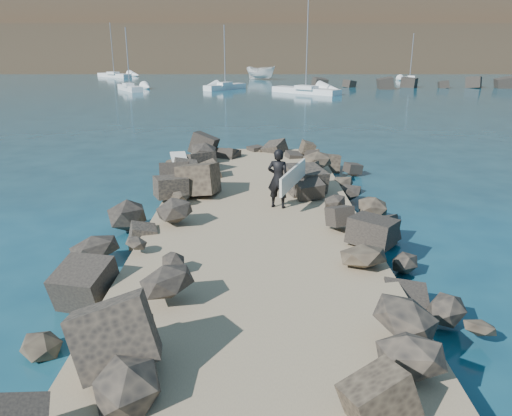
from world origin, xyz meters
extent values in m
plane|color=#0F384C|center=(0.00, 0.00, 0.00)|extent=(800.00, 800.00, 0.00)
cube|color=#8C7759|center=(0.00, -2.00, 0.30)|extent=(6.00, 26.00, 0.60)
cube|color=black|center=(-2.90, -1.50, 0.50)|extent=(2.60, 22.00, 1.00)
cube|color=black|center=(2.90, -1.50, 0.50)|extent=(2.60, 22.00, 1.00)
cube|color=#2D4919|center=(10.00, 160.00, 16.00)|extent=(360.00, 140.00, 32.00)
cube|color=silver|center=(-2.76, 5.21, 1.04)|extent=(1.16, 2.39, 0.08)
imported|color=silver|center=(0.86, 73.64, 1.12)|extent=(5.88, 5.28, 2.23)
imported|color=black|center=(0.67, 1.85, 1.51)|extent=(0.76, 0.61, 1.82)
cube|color=silver|center=(1.12, 1.85, 1.56)|extent=(0.94, 2.11, 0.71)
cube|color=white|center=(-25.57, 80.21, 0.25)|extent=(7.17, 6.37, 0.80)
cylinder|color=gray|center=(-25.57, 80.21, 4.93)|extent=(0.12, 0.12, 8.67)
cube|color=white|center=(-25.57, 79.61, 0.75)|extent=(2.50, 2.38, 0.44)
cube|color=white|center=(35.91, 95.62, 0.25)|extent=(3.83, 5.02, 0.80)
cylinder|color=gray|center=(35.91, 95.62, 3.48)|extent=(0.12, 0.12, 5.77)
cube|color=white|center=(35.91, 95.10, 0.75)|extent=(1.50, 1.69, 0.44)
cube|color=white|center=(5.91, 47.52, 0.25)|extent=(7.86, 7.47, 0.80)
cylinder|color=gray|center=(5.91, 47.52, 5.49)|extent=(0.12, 0.12, 9.78)
cube|color=white|center=(5.91, 46.80, 0.75)|extent=(2.79, 2.73, 0.44)
cube|color=white|center=(-15.81, 51.37, 0.25)|extent=(4.35, 6.15, 0.80)
cylinder|color=gray|center=(-15.81, 51.37, 4.06)|extent=(0.12, 0.12, 6.93)
cube|color=white|center=(-15.81, 50.72, 0.75)|extent=(1.75, 2.03, 0.44)
cube|color=white|center=(24.16, 67.77, 0.25)|extent=(2.56, 6.16, 0.80)
cylinder|color=gray|center=(24.16, 67.77, 3.91)|extent=(0.12, 0.12, 6.62)
cube|color=white|center=(24.16, 67.07, 0.75)|extent=(1.29, 1.85, 0.44)
cube|color=white|center=(-3.94, 53.21, 0.25)|extent=(5.31, 6.03, 0.80)
cylinder|color=gray|center=(-3.94, 53.21, 4.23)|extent=(0.12, 0.12, 7.26)
cube|color=white|center=(-3.94, 52.60, 0.75)|extent=(1.99, 2.10, 0.44)
camera|label=1|loc=(-0.01, -12.77, 5.33)|focal=35.00mm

